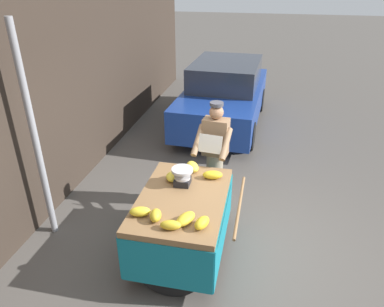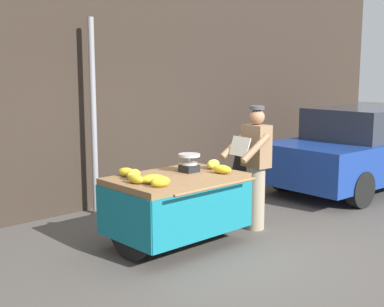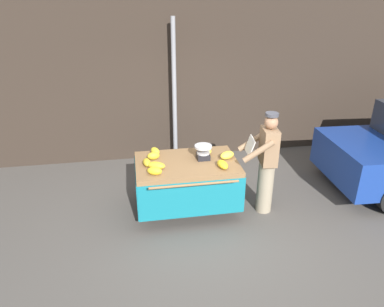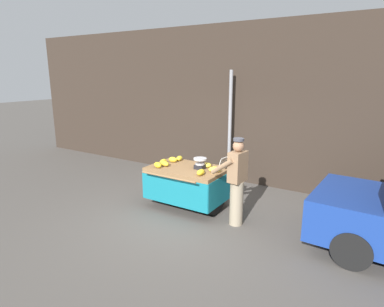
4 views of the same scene
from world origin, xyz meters
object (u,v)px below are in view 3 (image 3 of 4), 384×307
(banana_bunch_2, at_px, (147,162))
(banana_bunch_3, at_px, (155,151))
(banana_cart, at_px, (187,175))
(banana_bunch_7, at_px, (205,152))
(banana_bunch_5, at_px, (227,155))
(vendor_person, at_px, (266,163))
(weighing_scale, at_px, (203,152))
(banana_bunch_4, at_px, (155,171))
(banana_bunch_1, at_px, (153,156))
(banana_bunch_0, at_px, (156,165))
(banana_bunch_6, at_px, (223,164))
(street_pole, at_px, (174,94))

(banana_bunch_2, xyz_separation_m, banana_bunch_3, (0.16, 0.40, 0.00))
(banana_cart, bearing_deg, banana_bunch_7, 32.02)
(banana_bunch_5, xyz_separation_m, vendor_person, (0.59, -0.23, -0.09))
(weighing_scale, bearing_deg, banana_bunch_4, -153.22)
(banana_bunch_2, bearing_deg, vendor_person, -5.87)
(banana_bunch_1, distance_m, banana_bunch_4, 0.53)
(banana_cart, bearing_deg, banana_bunch_0, -162.50)
(banana_bunch_4, distance_m, banana_bunch_5, 1.25)
(banana_bunch_6, xyz_separation_m, banana_bunch_7, (-0.16, 0.52, -0.00))
(banana_bunch_3, distance_m, vendor_person, 1.82)
(banana_bunch_0, xyz_separation_m, banana_bunch_1, (-0.02, 0.34, 0.01))
(banana_bunch_1, xyz_separation_m, banana_bunch_3, (0.04, 0.20, -0.01))
(banana_bunch_1, bearing_deg, banana_bunch_6, -25.25)
(street_pole, distance_m, banana_bunch_7, 1.83)
(banana_bunch_7, bearing_deg, banana_bunch_2, -166.15)
(banana_cart, xyz_separation_m, banana_bunch_5, (0.66, 0.01, 0.30))
(banana_bunch_2, xyz_separation_m, banana_bunch_4, (0.10, -0.32, 0.01))
(banana_bunch_4, relative_size, banana_bunch_7, 1.07)
(banana_bunch_4, bearing_deg, banana_bunch_1, 87.61)
(banana_bunch_3, bearing_deg, banana_bunch_6, -34.73)
(banana_bunch_6, bearing_deg, banana_bunch_4, -177.29)
(banana_bunch_3, relative_size, banana_bunch_6, 0.90)
(banana_bunch_2, xyz_separation_m, vendor_person, (1.88, -0.19, -0.08))
(banana_cart, distance_m, banana_bunch_2, 0.69)
(banana_bunch_7, bearing_deg, banana_bunch_1, -177.69)
(banana_bunch_3, bearing_deg, weighing_scale, -23.01)
(banana_cart, distance_m, weighing_scale, 0.46)
(banana_bunch_3, xyz_separation_m, banana_bunch_6, (0.98, -0.68, 0.00))
(street_pole, distance_m, banana_cart, 2.11)
(weighing_scale, xyz_separation_m, banana_bunch_7, (0.07, 0.16, -0.06))
(banana_bunch_0, xyz_separation_m, banana_bunch_3, (0.02, 0.54, -0.00))
(banana_bunch_7, bearing_deg, banana_cart, -147.98)
(banana_bunch_4, bearing_deg, weighing_scale, 26.78)
(banana_bunch_3, relative_size, banana_bunch_5, 0.91)
(street_pole, distance_m, weighing_scale, 1.95)
(weighing_scale, distance_m, banana_bunch_0, 0.81)
(banana_bunch_2, distance_m, banana_bunch_3, 0.43)
(banana_bunch_0, height_order, banana_bunch_4, banana_bunch_4)
(banana_bunch_1, distance_m, banana_bunch_6, 1.13)
(banana_bunch_3, bearing_deg, banana_cart, -39.05)
(banana_bunch_3, height_order, banana_bunch_6, banana_bunch_6)
(street_pole, relative_size, banana_bunch_3, 12.35)
(street_pole, relative_size, vendor_person, 1.73)
(street_pole, height_order, banana_bunch_3, street_pole)
(banana_cart, bearing_deg, weighing_scale, 12.69)
(banana_bunch_2, bearing_deg, banana_bunch_1, 60.31)
(banana_bunch_6, relative_size, vendor_person, 0.16)
(banana_cart, relative_size, banana_bunch_1, 8.18)
(banana_bunch_1, bearing_deg, weighing_scale, -8.67)
(street_pole, xyz_separation_m, banana_bunch_2, (-0.69, -1.97, -0.53))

